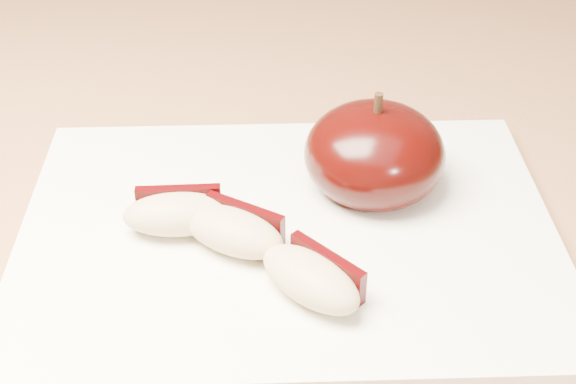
# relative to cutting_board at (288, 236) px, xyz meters

# --- Properties ---
(back_cabinet) EXTENTS (2.40, 0.62, 0.94)m
(back_cabinet) POSITION_rel_cutting_board_xyz_m (0.03, 0.84, -0.44)
(back_cabinet) COLOR silver
(back_cabinet) RESTS_ON ground
(cutting_board) EXTENTS (0.34, 0.28, 0.01)m
(cutting_board) POSITION_rel_cutting_board_xyz_m (0.00, 0.00, 0.00)
(cutting_board) COLOR white
(cutting_board) RESTS_ON island_counter
(apple_half) EXTENTS (0.09, 0.09, 0.07)m
(apple_half) POSITION_rel_cutting_board_xyz_m (0.04, 0.05, 0.03)
(apple_half) COLOR black
(apple_half) RESTS_ON cutting_board
(apple_wedge_a) EXTENTS (0.07, 0.04, 0.02)m
(apple_wedge_a) POSITION_rel_cutting_board_xyz_m (-0.06, -0.01, 0.02)
(apple_wedge_a) COLOR tan
(apple_wedge_a) RESTS_ON cutting_board
(apple_wedge_b) EXTENTS (0.07, 0.05, 0.02)m
(apple_wedge_b) POSITION_rel_cutting_board_xyz_m (-0.03, -0.02, 0.02)
(apple_wedge_b) COLOR tan
(apple_wedge_b) RESTS_ON cutting_board
(apple_wedge_c) EXTENTS (0.07, 0.06, 0.02)m
(apple_wedge_c) POSITION_rel_cutting_board_xyz_m (0.02, -0.05, 0.02)
(apple_wedge_c) COLOR tan
(apple_wedge_c) RESTS_ON cutting_board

